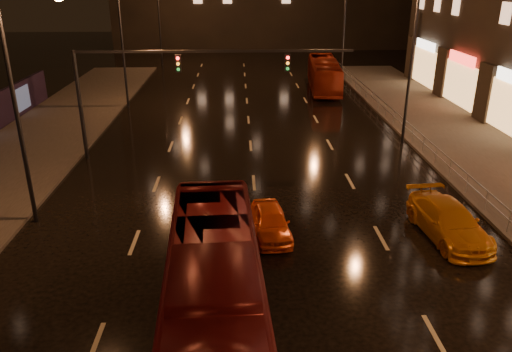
# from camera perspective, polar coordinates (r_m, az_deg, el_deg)

# --- Properties ---
(ground) EXTENTS (140.00, 140.00, 0.00)m
(ground) POSITION_cam_1_polar(r_m,az_deg,el_deg) (29.45, -0.51, 2.26)
(ground) COLOR black
(ground) RESTS_ON ground
(traffic_signal) EXTENTS (15.31, 0.32, 6.20)m
(traffic_signal) POSITION_cam_1_polar(r_m,az_deg,el_deg) (28.52, -10.95, 11.07)
(traffic_signal) COLOR black
(traffic_signal) RESTS_ON ground
(railing_right) EXTENTS (0.05, 56.00, 1.00)m
(railing_right) POSITION_cam_1_polar(r_m,az_deg,el_deg) (29.38, 19.94, 2.70)
(railing_right) COLOR #99999E
(railing_right) RESTS_ON sidewalk_right
(bus_red) EXTENTS (3.19, 11.35, 3.13)m
(bus_red) POSITION_cam_1_polar(r_m,az_deg,el_deg) (14.51, -4.77, -13.47)
(bus_red) COLOR #500B0D
(bus_red) RESTS_ON ground
(bus_curb) EXTENTS (3.25, 10.46, 2.87)m
(bus_curb) POSITION_cam_1_polar(r_m,az_deg,el_deg) (47.23, 7.77, 11.44)
(bus_curb) COLOR maroon
(bus_curb) RESTS_ON ground
(taxi_near) EXTENTS (1.75, 3.68, 1.21)m
(taxi_near) POSITION_cam_1_polar(r_m,az_deg,el_deg) (20.42, 1.67, -5.26)
(taxi_near) COLOR #F95C17
(taxi_near) RESTS_ON ground
(taxi_far) EXTENTS (2.46, 5.02, 1.40)m
(taxi_far) POSITION_cam_1_polar(r_m,az_deg,el_deg) (21.70, 21.15, -4.85)
(taxi_far) COLOR orange
(taxi_far) RESTS_ON ground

